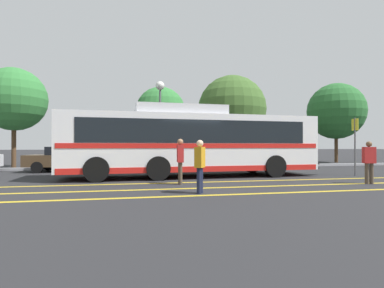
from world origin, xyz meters
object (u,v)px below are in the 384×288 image
(bus_stop_sign, at_px, (355,139))
(street_lamp, at_px, (160,100))
(transit_bus, at_px, (192,142))
(pedestrian_1, at_px, (180,158))
(tree_3, at_px, (14,99))
(pedestrian_2, at_px, (369,160))
(parked_car_2, at_px, (179,159))
(pedestrian_0, at_px, (200,163))
(tree_2, at_px, (232,110))
(tree_0, at_px, (161,112))
(tree_1, at_px, (336,111))
(parked_car_1, at_px, (68,159))

(bus_stop_sign, bearing_deg, street_lamp, -133.79)
(transit_bus, xyz_separation_m, bus_stop_sign, (7.74, -1.14, 0.11))
(pedestrian_1, bearing_deg, tree_3, 44.45)
(bus_stop_sign, bearing_deg, pedestrian_2, -34.48)
(parked_car_2, bearing_deg, pedestrian_0, -5.02)
(bus_stop_sign, xyz_separation_m, tree_2, (-3.05, 9.05, 2.43))
(pedestrian_0, height_order, pedestrian_2, pedestrian_0)
(parked_car_2, xyz_separation_m, tree_2, (4.63, 3.80, 3.50))
(tree_3, bearing_deg, parked_car_2, -19.83)
(pedestrian_1, distance_m, tree_0, 13.09)
(transit_bus, bearing_deg, pedestrian_1, -22.39)
(parked_car_2, xyz_separation_m, pedestrian_0, (-0.78, -8.98, 0.24))
(pedestrian_1, relative_size, street_lamp, 0.29)
(pedestrian_0, xyz_separation_m, street_lamp, (-0.14, 11.31, 3.60))
(street_lamp, distance_m, tree_0, 3.65)
(parked_car_2, bearing_deg, bus_stop_sign, 55.62)
(street_lamp, height_order, tree_2, tree_2)
(street_lamp, bearing_deg, tree_2, 14.85)
(street_lamp, relative_size, tree_0, 0.95)
(tree_2, bearing_deg, pedestrian_1, -118.16)
(parked_car_2, distance_m, pedestrian_2, 10.00)
(pedestrian_0, distance_m, bus_stop_sign, 9.29)
(pedestrian_2, height_order, tree_3, tree_3)
(street_lamp, xyz_separation_m, tree_2, (5.55, 1.47, -0.35))
(tree_0, distance_m, tree_2, 5.60)
(transit_bus, distance_m, tree_1, 17.34)
(street_lamp, height_order, tree_3, tree_3)
(street_lamp, height_order, tree_1, tree_1)
(tree_1, bearing_deg, pedestrian_0, -137.43)
(pedestrian_0, relative_size, pedestrian_1, 0.95)
(parked_car_1, bearing_deg, pedestrian_0, 35.62)
(transit_bus, bearing_deg, parked_car_2, 176.78)
(pedestrian_2, xyz_separation_m, bus_stop_sign, (1.75, 2.80, 0.84))
(transit_bus, distance_m, street_lamp, 7.10)
(transit_bus, height_order, tree_2, tree_2)
(pedestrian_0, height_order, street_lamp, street_lamp)
(pedestrian_0, bearing_deg, parked_car_2, 25.37)
(parked_car_2, distance_m, street_lamp, 4.59)
(tree_1, bearing_deg, parked_car_1, -166.30)
(pedestrian_0, relative_size, bus_stop_sign, 0.58)
(tree_2, relative_size, tree_3, 1.03)
(parked_car_1, relative_size, pedestrian_1, 2.60)
(street_lamp, bearing_deg, transit_bus, -82.33)
(tree_3, bearing_deg, pedestrian_0, -53.07)
(parked_car_1, bearing_deg, bus_stop_sign, 73.65)
(parked_car_2, xyz_separation_m, street_lamp, (-0.92, 2.33, 3.85))
(bus_stop_sign, bearing_deg, tree_0, -146.09)
(parked_car_1, relative_size, street_lamp, 0.76)
(tree_2, bearing_deg, tree_3, -179.72)
(bus_stop_sign, xyz_separation_m, tree_1, (6.76, 10.25, 2.67))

